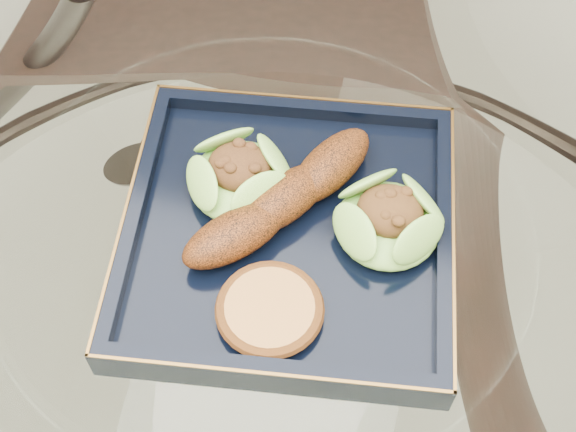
# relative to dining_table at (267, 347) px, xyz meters

# --- Properties ---
(dining_table) EXTENTS (1.13, 1.13, 0.77)m
(dining_table) POSITION_rel_dining_table_xyz_m (0.00, 0.00, 0.00)
(dining_table) COLOR white
(dining_table) RESTS_ON ground
(dining_chair) EXTENTS (0.43, 0.43, 0.86)m
(dining_chair) POSITION_rel_dining_table_xyz_m (-0.17, 0.53, -0.12)
(dining_chair) COLOR black
(dining_chair) RESTS_ON ground
(navy_plate) EXTENTS (0.31, 0.31, 0.02)m
(navy_plate) POSITION_rel_dining_table_xyz_m (0.02, 0.03, 0.17)
(navy_plate) COLOR black
(navy_plate) RESTS_ON dining_table
(lettuce_wrap_left) EXTENTS (0.11, 0.11, 0.03)m
(lettuce_wrap_left) POSITION_rel_dining_table_xyz_m (-0.04, 0.06, 0.20)
(lettuce_wrap_left) COLOR #51922A
(lettuce_wrap_left) RESTS_ON navy_plate
(lettuce_wrap_right) EXTENTS (0.11, 0.11, 0.03)m
(lettuce_wrap_right) POSITION_rel_dining_table_xyz_m (0.09, 0.04, 0.20)
(lettuce_wrap_right) COLOR #58982C
(lettuce_wrap_right) RESTS_ON navy_plate
(roasted_plantain) EXTENTS (0.14, 0.18, 0.04)m
(roasted_plantain) POSITION_rel_dining_table_xyz_m (0.01, 0.04, 0.20)
(roasted_plantain) COLOR #61290A
(roasted_plantain) RESTS_ON navy_plate
(crumb_patty) EXTENTS (0.09, 0.09, 0.01)m
(crumb_patty) POSITION_rel_dining_table_xyz_m (0.02, -0.05, 0.19)
(crumb_patty) COLOR #B7713D
(crumb_patty) RESTS_ON navy_plate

